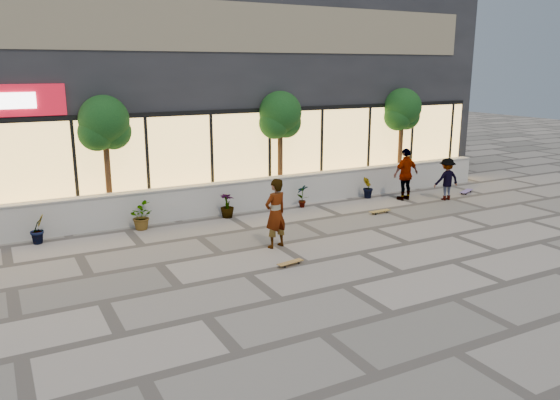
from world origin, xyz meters
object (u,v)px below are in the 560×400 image
tree_east (402,112)px  skateboard_right_far (466,191)px  skater_right_near (406,174)px  skateboard_right_near (380,211)px  skateboard_center (290,262)px  tree_mideast (280,118)px  tree_midwest (104,126)px  skater_right_far (447,179)px  skater_center (275,213)px

tree_east → skateboard_right_far: tree_east is taller
tree_east → skater_right_near: 3.25m
skateboard_right_near → skateboard_center: bearing=-151.8°
tree_mideast → tree_east: bearing=0.0°
skateboard_right_near → skateboard_right_far: 4.85m
tree_midwest → skateboard_right_near: tree_midwest is taller
skateboard_right_far → skater_right_far: bearing=169.7°
skater_right_far → skateboard_right_far: (1.46, 0.37, -0.68)m
skater_center → skateboard_right_far: 9.74m
skater_right_near → skateboard_right_near: skater_right_near is taller
skater_right_near → skater_center: bearing=18.1°
skater_right_near → skateboard_center: size_ratio=2.58×
tree_mideast → skateboard_right_near: tree_mideast is taller
tree_midwest → skater_center: size_ratio=2.08×
tree_mideast → skateboard_center: bearing=-116.0°
tree_east → skater_center: (-8.11, -4.62, -2.05)m
skateboard_center → skateboard_right_far: size_ratio=0.83×
skater_center → skater_right_near: (6.66, 2.55, 0.01)m
skateboard_right_near → skateboard_right_far: skateboard_right_far is taller
tree_east → skateboard_right_near: tree_east is taller
skater_center → tree_mideast: bearing=-133.7°
tree_mideast → skateboard_right_far: (6.83, -2.39, -2.90)m
tree_east → skateboard_right_near: (-3.46, -3.18, -2.91)m
skater_center → skateboard_right_far: bearing=179.1°
tree_mideast → skater_center: bearing=-119.5°
tree_mideast → tree_east: 5.50m
skateboard_center → skateboard_right_far: 10.42m
skater_center → skateboard_center: (-0.33, -1.40, -0.87)m
skater_right_near → skateboard_right_far: (2.78, -0.32, -0.86)m
tree_midwest → skater_right_near: bearing=-11.6°
skater_center → skateboard_right_far: skater_center is taller
tree_mideast → skateboard_right_near: size_ratio=4.97×
tree_mideast → skater_right_far: (5.37, -2.76, -2.22)m
skater_right_near → tree_midwest: bearing=-14.5°
tree_mideast → tree_east: size_ratio=1.00×
tree_east → tree_midwest: bearing=180.0°
tree_mideast → skater_center: tree_mideast is taller
skater_right_near → skateboard_right_near: bearing=26.2°
skater_right_near → skateboard_right_far: skater_right_near is taller
tree_mideast → skater_right_far: bearing=-27.2°
skateboard_right_far → skateboard_center: bearing=175.9°
skater_right_near → skater_right_far: (1.33, -0.69, -0.18)m
skater_right_near → skater_right_far: size_ratio=1.23×
tree_east → tree_mideast: bearing=180.0°
skater_right_far → skateboard_right_near: 3.43m
skater_right_far → skateboard_center: size_ratio=2.09×
skater_center → skateboard_center: skater_center is taller
skateboard_center → tree_mideast: bearing=53.9°
tree_east → skateboard_right_far: (1.33, -2.39, -2.90)m
skater_right_near → skateboard_right_far: 2.93m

